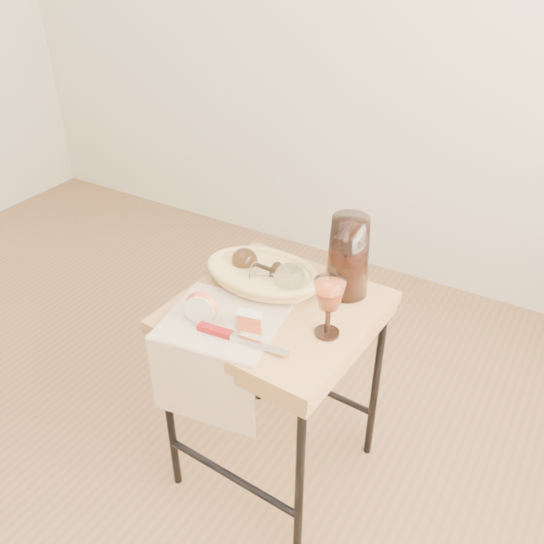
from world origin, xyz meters
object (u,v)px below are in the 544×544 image
Objects in this scene: bread_basket at (263,277)px; goblet_lying_b at (274,275)px; tea_towel at (222,321)px; wine_goblet at (329,308)px; side_table at (275,394)px; pitcher at (348,256)px; table_knife at (239,337)px; apple_half at (202,306)px; goblet_lying_a at (258,265)px.

bread_basket is 0.06m from goblet_lying_b.
tea_towel is 0.28m from wine_goblet.
side_table is 4.58× the size of goblet_lying_b.
wine_goblet reaches higher than goblet_lying_b.
pitcher reaches higher than bread_basket.
table_knife is at bearing -140.77° from wine_goblet.
apple_half reaches higher than side_table.
side_table is at bearing 167.84° from wine_goblet.
pitcher is at bearing 62.88° from table_knife.
bread_basket is 1.88× the size of wine_goblet.
goblet_lying_b is at bearing 47.66° from apple_half.
table_knife is (0.04, -0.23, -0.04)m from goblet_lying_b.
goblet_lying_a is 0.87× the size of goblet_lying_b.
side_table is 5.27× the size of goblet_lying_a.
bread_basket is at bearing 139.33° from side_table.
bread_basket is 0.25m from pitcher.
bread_basket is 2.49× the size of goblet_lying_a.
apple_half is 0.14m from table_knife.
apple_half is (-0.30, -0.11, -0.03)m from wine_goblet.
goblet_lying_b is at bearing 67.23° from tea_towel.
tea_towel is 0.20m from goblet_lying_b.
tea_towel is at bearing -91.68° from bread_basket.
pitcher is (0.17, 0.11, 0.06)m from goblet_lying_b.
tea_towel is 2.07× the size of goblet_lying_b.
side_table is at bearing 30.84° from apple_half.
tea_towel is 0.38m from pitcher.
tea_towel is at bearing -119.14° from pitcher.
side_table is at bearing 83.85° from table_knife.
pitcher reaches higher than wine_goblet.
side_table is 2.39× the size of pitcher.
wine_goblet is at bearing 158.17° from goblet_lying_a.
bread_basket reaches higher than side_table.
bread_basket is 3.42× the size of apple_half.
table_knife is at bearing -90.46° from side_table.
bread_basket is (0.00, 0.20, 0.02)m from tea_towel.
side_table is 0.38m from goblet_lying_b.
apple_half is (-0.09, -0.21, -0.01)m from goblet_lying_b.
apple_half is at bearing -103.42° from bread_basket.
pitcher is 0.41m from apple_half.
table_knife is at bearing -73.35° from bread_basket.
pitcher is 1.11× the size of table_knife.
goblet_lying_b is at bearing 93.56° from table_knife.
wine_goblet is 0.23m from table_knife.
wine_goblet is (0.28, -0.12, 0.03)m from goblet_lying_a.
pitcher is at bearing 44.34° from tea_towel.
wine_goblet reaches higher than table_knife.
bread_basket is at bearing -150.22° from pitcher.
pitcher reaches higher than apple_half.
wine_goblet is (0.21, -0.09, 0.03)m from goblet_lying_b.
bread_basket is (-0.08, 0.07, 0.35)m from side_table.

